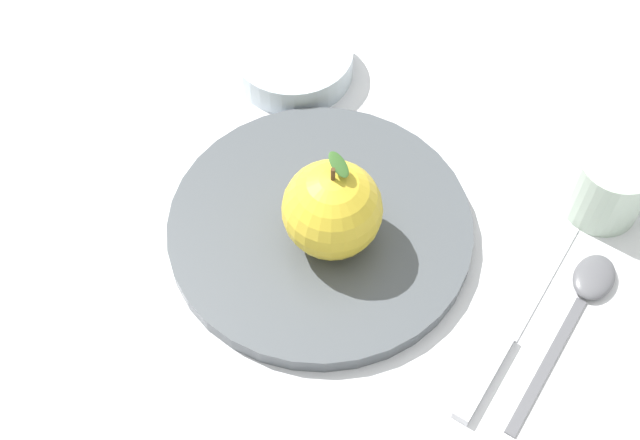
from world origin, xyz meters
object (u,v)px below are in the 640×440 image
knife (508,333)px  spoon (583,297)px  apple (332,210)px  cup (610,183)px  side_bowl (293,59)px  dinner_plate (320,226)px

knife → spoon: spoon is taller
apple → cup: apple is taller
side_bowl → spoon: bearing=-104.7°
knife → cup: bearing=-5.4°
apple → knife: apple is taller
apple → side_bowl: bearing=42.0°
cup → spoon: cup is taller
apple → side_bowl: 0.22m
side_bowl → spoon: side_bowl is taller
knife → side_bowl: bearing=63.5°
dinner_plate → knife: 0.18m
cup → spoon: 0.11m
apple → knife: (0.00, -0.17, -0.06)m
cup → dinner_plate: bearing=128.5°
cup → spoon: bearing=-166.4°
knife → spoon: bearing=-31.6°
apple → knife: 0.18m
dinner_plate → apple: size_ratio=2.73×
side_bowl → spoon: (-0.09, -0.35, -0.01)m
dinner_plate → side_bowl: bearing=39.9°
spoon → side_bowl: bearing=75.3°
side_bowl → knife: size_ratio=0.55×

